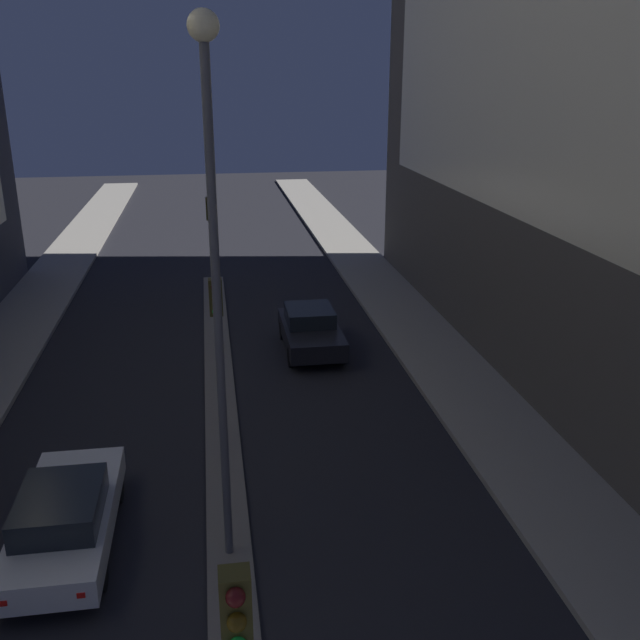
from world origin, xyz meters
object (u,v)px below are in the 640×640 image
object	(u,v)px
street_lamp	(213,230)
car_left_lane	(65,517)
car_right_lane	(311,330)
traffic_light_mid	(217,324)
traffic_light_far	(211,226)

from	to	relation	value
street_lamp	car_left_lane	bearing A→B (deg)	166.64
street_lamp	car_right_lane	size ratio (longest dim) A/B	2.41
street_lamp	car_right_lane	world-z (taller)	street_lamp
street_lamp	car_right_lane	xyz separation A→B (m)	(3.18, 10.70, -5.80)
street_lamp	traffic_light_mid	bearing A→B (deg)	90.00
traffic_light_mid	traffic_light_far	world-z (taller)	same
traffic_light_mid	car_right_lane	world-z (taller)	traffic_light_mid
traffic_light_mid	traffic_light_far	xyz separation A→B (m)	(0.00, 11.90, 0.00)
street_lamp	traffic_light_far	bearing A→B (deg)	90.00
street_lamp	car_right_lane	bearing A→B (deg)	73.47
traffic_light_far	car_left_lane	size ratio (longest dim) A/B	0.92
traffic_light_far	street_lamp	bearing A→B (deg)	-90.00
street_lamp	car_left_lane	distance (m)	6.66
traffic_light_far	street_lamp	size ratio (longest dim) A/B	0.44
car_right_lane	street_lamp	bearing A→B (deg)	-106.53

